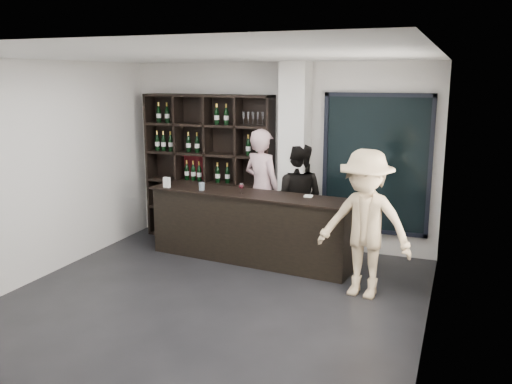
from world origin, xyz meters
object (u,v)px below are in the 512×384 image
at_px(tasting_counter, 250,227).
at_px(taster_pink, 262,189).
at_px(customer, 365,224).
at_px(taster_black, 297,199).
at_px(wine_shelf, 209,168).

relative_size(tasting_counter, taster_pink, 1.65).
bearing_deg(taster_pink, customer, 166.68).
bearing_deg(tasting_counter, customer, -15.43).
distance_m(tasting_counter, taster_pink, 0.78).
relative_size(taster_pink, taster_black, 1.12).
height_order(taster_black, customer, customer).
xyz_separation_m(tasting_counter, taster_pink, (-0.05, 0.65, 0.43)).
distance_m(taster_black, customer, 1.85).
xyz_separation_m(wine_shelf, taster_black, (1.58, -0.17, -0.35)).
bearing_deg(tasting_counter, taster_pink, 100.22).
height_order(taster_pink, customer, taster_pink).
bearing_deg(customer, wine_shelf, 161.78).
xyz_separation_m(taster_black, customer, (1.26, -1.35, 0.07)).
bearing_deg(customer, taster_black, 142.96).
bearing_deg(taster_black, wine_shelf, -7.83).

